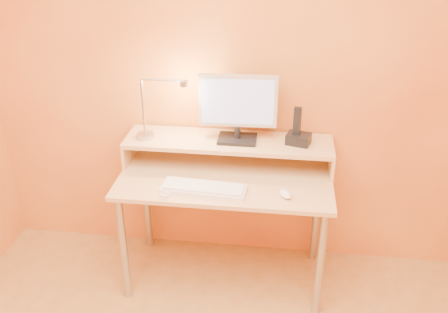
# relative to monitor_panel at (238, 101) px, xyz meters

# --- Properties ---
(wall_back) EXTENTS (3.00, 0.04, 2.50)m
(wall_back) POSITION_rel_monitor_panel_xyz_m (-0.05, 0.16, 0.13)
(wall_back) COLOR #E89C46
(wall_back) RESTS_ON floor
(desk_leg_fl) EXTENTS (0.04, 0.04, 0.69)m
(desk_leg_fl) POSITION_rel_monitor_panel_xyz_m (-0.60, -0.41, -0.77)
(desk_leg_fl) COLOR #ABABB2
(desk_leg_fl) RESTS_ON floor
(desk_leg_fr) EXTENTS (0.04, 0.04, 0.69)m
(desk_leg_fr) POSITION_rel_monitor_panel_xyz_m (0.50, -0.41, -0.77)
(desk_leg_fr) COLOR #ABABB2
(desk_leg_fr) RESTS_ON floor
(desk_leg_bl) EXTENTS (0.04, 0.04, 0.69)m
(desk_leg_bl) POSITION_rel_monitor_panel_xyz_m (-0.60, 0.09, -0.77)
(desk_leg_bl) COLOR #ABABB2
(desk_leg_bl) RESTS_ON floor
(desk_leg_br) EXTENTS (0.04, 0.04, 0.69)m
(desk_leg_br) POSITION_rel_monitor_panel_xyz_m (0.50, 0.09, -0.77)
(desk_leg_br) COLOR #ABABB2
(desk_leg_br) RESTS_ON floor
(desk_lower) EXTENTS (1.20, 0.60, 0.02)m
(desk_lower) POSITION_rel_monitor_panel_xyz_m (-0.05, -0.16, -0.41)
(desk_lower) COLOR tan
(desk_lower) RESTS_ON floor
(shelf_riser_left) EXTENTS (0.02, 0.30, 0.14)m
(shelf_riser_left) POSITION_rel_monitor_panel_xyz_m (-0.64, -0.01, -0.33)
(shelf_riser_left) COLOR tan
(shelf_riser_left) RESTS_ON desk_lower
(shelf_riser_right) EXTENTS (0.02, 0.30, 0.14)m
(shelf_riser_right) POSITION_rel_monitor_panel_xyz_m (0.54, -0.01, -0.33)
(shelf_riser_right) COLOR tan
(shelf_riser_right) RESTS_ON desk_lower
(desk_shelf) EXTENTS (1.20, 0.30, 0.02)m
(desk_shelf) POSITION_rel_monitor_panel_xyz_m (-0.05, -0.01, -0.25)
(desk_shelf) COLOR tan
(desk_shelf) RESTS_ON desk_lower
(monitor_foot) EXTENTS (0.22, 0.16, 0.02)m
(monitor_foot) POSITION_rel_monitor_panel_xyz_m (0.00, -0.01, -0.23)
(monitor_foot) COLOR black
(monitor_foot) RESTS_ON desk_shelf
(monitor_neck) EXTENTS (0.04, 0.04, 0.07)m
(monitor_neck) POSITION_rel_monitor_panel_xyz_m (0.00, -0.01, -0.19)
(monitor_neck) COLOR black
(monitor_neck) RESTS_ON monitor_foot
(monitor_panel) EXTENTS (0.44, 0.05, 0.30)m
(monitor_panel) POSITION_rel_monitor_panel_xyz_m (0.00, 0.00, 0.00)
(monitor_panel) COLOR silver
(monitor_panel) RESTS_ON monitor_neck
(monitor_back) EXTENTS (0.39, 0.03, 0.25)m
(monitor_back) POSITION_rel_monitor_panel_xyz_m (0.00, 0.02, 0.00)
(monitor_back) COLOR black
(monitor_back) RESTS_ON monitor_panel
(monitor_screen) EXTENTS (0.40, 0.02, 0.26)m
(monitor_screen) POSITION_rel_monitor_panel_xyz_m (0.00, -0.02, 0.00)
(monitor_screen) COLOR #A4BBF3
(monitor_screen) RESTS_ON monitor_panel
(lamp_base) EXTENTS (0.10, 0.10, 0.02)m
(lamp_base) POSITION_rel_monitor_panel_xyz_m (-0.53, -0.04, -0.23)
(lamp_base) COLOR #ABABB2
(lamp_base) RESTS_ON desk_shelf
(lamp_post) EXTENTS (0.01, 0.01, 0.33)m
(lamp_post) POSITION_rel_monitor_panel_xyz_m (-0.53, -0.04, -0.05)
(lamp_post) COLOR #ABABB2
(lamp_post) RESTS_ON lamp_base
(lamp_arm) EXTENTS (0.24, 0.01, 0.01)m
(lamp_arm) POSITION_rel_monitor_panel_xyz_m (-0.41, -0.04, 0.12)
(lamp_arm) COLOR #ABABB2
(lamp_arm) RESTS_ON lamp_post
(lamp_head) EXTENTS (0.04, 0.04, 0.03)m
(lamp_head) POSITION_rel_monitor_panel_xyz_m (-0.29, -0.04, 0.10)
(lamp_head) COLOR #ABABB2
(lamp_head) RESTS_ON lamp_arm
(lamp_bulb) EXTENTS (0.03, 0.03, 0.00)m
(lamp_bulb) POSITION_rel_monitor_panel_xyz_m (-0.29, -0.04, 0.09)
(lamp_bulb) COLOR #FFEAC6
(lamp_bulb) RESTS_ON lamp_head
(phone_dock) EXTENTS (0.15, 0.13, 0.06)m
(phone_dock) POSITION_rel_monitor_panel_xyz_m (0.35, -0.01, -0.21)
(phone_dock) COLOR black
(phone_dock) RESTS_ON desk_shelf
(phone_handset) EXTENTS (0.05, 0.03, 0.16)m
(phone_handset) POSITION_rel_monitor_panel_xyz_m (0.33, -0.01, -0.10)
(phone_handset) COLOR black
(phone_handset) RESTS_ON phone_dock
(phone_led) EXTENTS (0.01, 0.00, 0.04)m
(phone_led) POSITION_rel_monitor_panel_xyz_m (0.39, -0.06, -0.21)
(phone_led) COLOR #1418ED
(phone_led) RESTS_ON phone_dock
(keyboard) EXTENTS (0.46, 0.18, 0.02)m
(keyboard) POSITION_rel_monitor_panel_xyz_m (-0.15, -0.32, -0.39)
(keyboard) COLOR white
(keyboard) RESTS_ON desk_lower
(mouse) EXTENTS (0.09, 0.11, 0.03)m
(mouse) POSITION_rel_monitor_panel_xyz_m (0.29, -0.33, -0.38)
(mouse) COLOR white
(mouse) RESTS_ON desk_lower
(remote_control) EXTENTS (0.10, 0.19, 0.02)m
(remote_control) POSITION_rel_monitor_panel_xyz_m (-0.32, -0.34, -0.39)
(remote_control) COLOR white
(remote_control) RESTS_ON desk_lower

